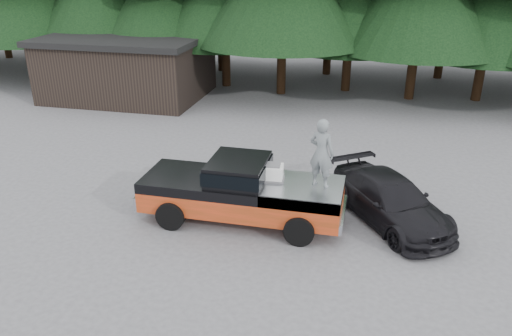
% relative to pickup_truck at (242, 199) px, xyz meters
% --- Properties ---
extents(ground, '(120.00, 120.00, 0.00)m').
position_rel_pickup_truck_xyz_m(ground, '(-0.57, 0.11, -0.67)').
color(ground, '#505053').
rests_on(ground, ground).
extents(pickup_truck, '(6.00, 2.04, 1.33)m').
position_rel_pickup_truck_xyz_m(pickup_truck, '(0.00, 0.00, 0.00)').
color(pickup_truck, red).
rests_on(pickup_truck, ground).
extents(truck_cab, '(1.66, 1.90, 0.59)m').
position_rel_pickup_truck_xyz_m(truck_cab, '(-0.10, 0.00, 0.96)').
color(truck_cab, black).
rests_on(truck_cab, pickup_truck).
extents(air_compressor, '(0.66, 0.56, 0.42)m').
position_rel_pickup_truck_xyz_m(air_compressor, '(0.86, 0.15, 0.88)').
color(air_compressor, white).
rests_on(air_compressor, pickup_truck).
extents(man_on_bed, '(0.83, 0.67, 1.96)m').
position_rel_pickup_truck_xyz_m(man_on_bed, '(2.24, 0.07, 1.64)').
color(man_on_bed, slate).
rests_on(man_on_bed, pickup_truck).
extents(parked_car, '(4.16, 4.84, 1.33)m').
position_rel_pickup_truck_xyz_m(parked_car, '(4.23, 0.95, 0.00)').
color(parked_car, black).
rests_on(parked_car, ground).
extents(utility_building, '(8.40, 6.40, 3.30)m').
position_rel_pickup_truck_xyz_m(utility_building, '(-9.57, 12.11, 1.00)').
color(utility_building, black).
rests_on(utility_building, ground).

